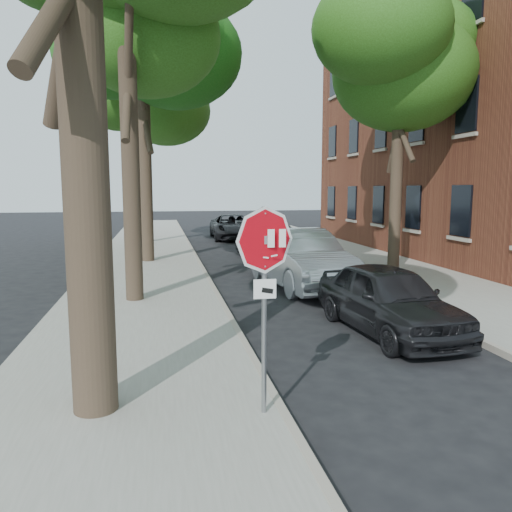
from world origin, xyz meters
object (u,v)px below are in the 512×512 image
Objects in this scene: car_b at (299,258)px; car_c at (272,241)px; tree_mid_b at (142,52)px; car_a at (388,299)px; car_d at (233,227)px; stop_sign at (265,270)px; tree_right at (399,58)px; tree_far at (140,104)px.

car_c is (0.46, 5.62, -0.08)m from car_b.
car_a is (5.02, -10.77, -7.29)m from tree_mid_b.
tree_mid_b is 2.02× the size of car_d.
car_d is (4.69, 8.72, -7.28)m from tree_mid_b.
car_a is (3.30, 3.38, -1.24)m from stop_sign.
car_c is at bearing 131.28° from tree_right.
car_b reaches higher than car_c.
tree_far is 1.78× the size of car_b.
tree_far is (-2.02, 21.14, 5.26)m from stop_sign.
tree_mid_b is (-1.72, 14.15, 6.05)m from stop_sign.
tree_far is 19.64m from car_a.
tree_far and tree_right have the same top height.
stop_sign is 21.88m from tree_far.
tree_mid_b reaches higher than car_b.
tree_far reaches higher than stop_sign.
tree_mid_b is 8.79m from car_c.
car_a is 10.60m from car_c.
car_c is at bearing 76.72° from stop_sign.
car_c is (0.00, 10.60, 0.08)m from car_a.
tree_mid_b is 12.29m from car_d.
car_c is at bearing -53.35° from tree_far.
tree_mid_b is at bearing -87.56° from tree_far.
car_b reaches higher than car_a.
tree_mid_b reaches higher than car_a.
tree_mid_b is 2.50× the size of car_a.
tree_far is 1.00× the size of tree_right.
car_b is at bearing 71.26° from stop_sign.
car_d is at bearing 82.61° from stop_sign.
car_b is at bearing -51.72° from tree_mid_b.
tree_mid_b reaches higher than tree_right.
car_b is at bearing -155.24° from tree_right.
car_b is (4.56, -5.78, -7.14)m from tree_mid_b.
tree_far is 8.37m from car_d.
stop_sign is at bearing -107.85° from car_c.
car_b is at bearing -99.26° from car_c.
car_d is at bearing 106.26° from tree_right.
tree_right reaches higher than stop_sign.
tree_right is (8.70, -11.00, 0.00)m from tree_far.
car_b is at bearing -69.16° from tree_far.
tree_far is at bearing 92.44° from tree_mid_b.
tree_right reaches higher than car_b.
tree_mid_b reaches higher than car_d.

